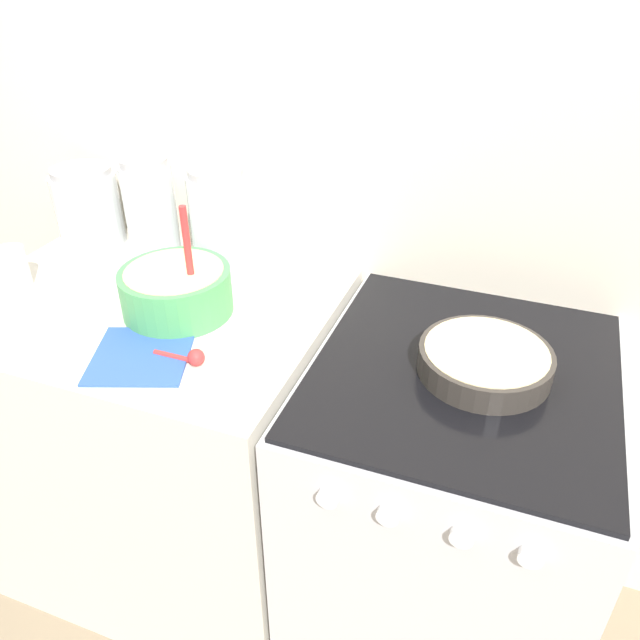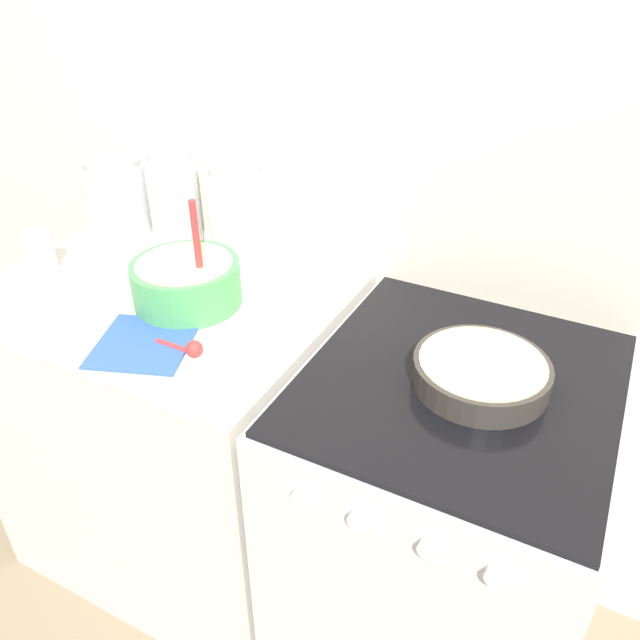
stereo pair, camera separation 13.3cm
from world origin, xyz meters
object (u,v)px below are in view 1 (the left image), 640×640
at_px(tin_can, 14,268).
at_px(baking_pan, 485,360).
at_px(storage_jar_middle, 151,214).
at_px(stove, 442,520).
at_px(mixing_bowl, 176,288).
at_px(storage_jar_right, 220,226).
at_px(storage_jar_left, 89,211).

bearing_deg(tin_can, baking_pan, 2.57).
xyz_separation_m(storage_jar_middle, tin_can, (-0.22, -0.28, -0.06)).
xyz_separation_m(stove, mixing_bowl, (-0.66, -0.01, 0.52)).
bearing_deg(baking_pan, storage_jar_right, 162.06).
bearing_deg(storage_jar_right, stove, -18.96).
relative_size(baking_pan, storage_jar_left, 1.23).
bearing_deg(storage_jar_middle, mixing_bowl, -48.10).
bearing_deg(tin_can, mixing_bowl, 5.26).
height_order(stove, storage_jar_middle, storage_jar_middle).
relative_size(storage_jar_middle, tin_can, 2.53).
height_order(stove, baking_pan, baking_pan).
relative_size(stove, storage_jar_middle, 3.44).
distance_m(stove, storage_jar_left, 1.24).
distance_m(stove, storage_jar_right, 0.91).
bearing_deg(baking_pan, tin_can, -177.43).
xyz_separation_m(stove, storage_jar_middle, (-0.88, 0.23, 0.57)).
relative_size(mixing_bowl, storage_jar_left, 1.24).
relative_size(mixing_bowl, storage_jar_middle, 1.00).
bearing_deg(storage_jar_left, baking_pan, -11.58).
distance_m(baking_pan, storage_jar_left, 1.15).
xyz_separation_m(mixing_bowl, storage_jar_middle, (-0.22, 0.24, 0.05)).
xyz_separation_m(storage_jar_left, storage_jar_middle, (0.21, 0.00, 0.02)).
height_order(mixing_bowl, storage_jar_middle, mixing_bowl).
bearing_deg(storage_jar_left, mixing_bowl, -29.72).
xyz_separation_m(stove, tin_can, (-1.10, -0.05, 0.51)).
height_order(storage_jar_left, tin_can, storage_jar_left).
distance_m(storage_jar_left, storage_jar_right, 0.41).
bearing_deg(mixing_bowl, tin_can, -174.74).
relative_size(storage_jar_middle, storage_jar_right, 1.01).
bearing_deg(tin_can, storage_jar_left, 87.22).
relative_size(mixing_bowl, baking_pan, 1.01).
relative_size(baking_pan, tin_can, 2.52).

